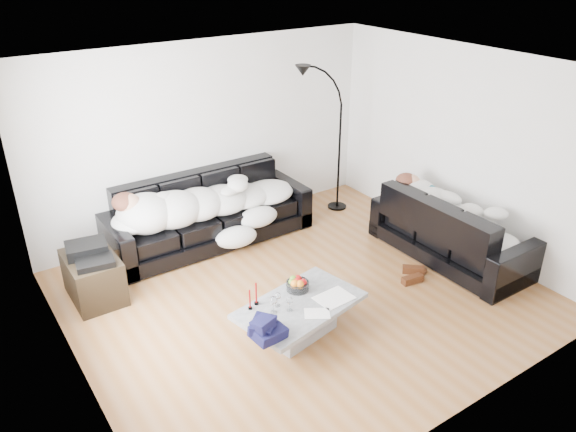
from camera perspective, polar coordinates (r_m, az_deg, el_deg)
ground at (r=6.61m, az=1.47°, el=-7.97°), size 5.00×5.00×0.00m
wall_back at (r=7.79m, az=-8.15°, el=7.93°), size 5.00×0.02×2.60m
wall_left at (r=5.09m, az=-21.98°, el=-4.21°), size 0.02×4.50×2.60m
wall_right at (r=7.61m, az=17.21°, el=6.57°), size 0.02×4.50×2.60m
ceiling at (r=5.58m, az=1.79°, el=14.68°), size 5.00×5.00×0.00m
sofa_back at (r=7.60m, az=-8.01°, el=0.55°), size 2.76×0.95×0.90m
sofa_right at (r=7.44m, az=16.27°, el=-1.16°), size 0.89×2.09×0.85m
sleeper_back at (r=7.48m, az=-7.93°, el=1.81°), size 2.33×0.81×0.47m
sleeper_right at (r=7.35m, az=16.48°, el=0.33°), size 0.76×1.79×0.44m
teal_cushion at (r=7.65m, az=12.64°, el=2.53°), size 0.42×0.38×0.20m
coffee_table at (r=5.92m, az=1.21°, el=-10.38°), size 1.42×0.99×0.38m
fruit_bowl at (r=5.98m, az=0.98°, el=-6.86°), size 0.30×0.30×0.15m
wine_glass_a at (r=5.73m, az=-1.06°, el=-8.48°), size 0.08×0.08×0.16m
wine_glass_b at (r=5.63m, az=-1.51°, el=-9.00°), size 0.10×0.10×0.18m
wine_glass_c at (r=5.66m, az=0.15°, el=-8.93°), size 0.08×0.08×0.16m
candle_left at (r=5.67m, az=-3.90°, el=-8.50°), size 0.04×0.04×0.22m
candle_right at (r=5.73m, az=-3.26°, el=-7.90°), size 0.06×0.06×0.25m
newspaper_a at (r=5.90m, az=4.69°, el=-8.26°), size 0.39×0.31×0.01m
newspaper_b at (r=5.66m, az=2.97°, el=-9.84°), size 0.31×0.29×0.01m
navy_jacket at (r=5.29m, az=-2.25°, el=-10.69°), size 0.40×0.37×0.16m
shoes at (r=7.04m, az=12.56°, el=-5.83°), size 0.53×0.46×0.10m
av_cabinet at (r=6.79m, az=-19.14°, el=-5.91°), size 0.54×0.78×0.53m
stereo at (r=6.63m, az=-19.56°, el=-3.48°), size 0.49×0.41×0.13m
floor_lamp at (r=8.34m, az=5.26°, el=7.07°), size 0.73×0.32×1.98m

